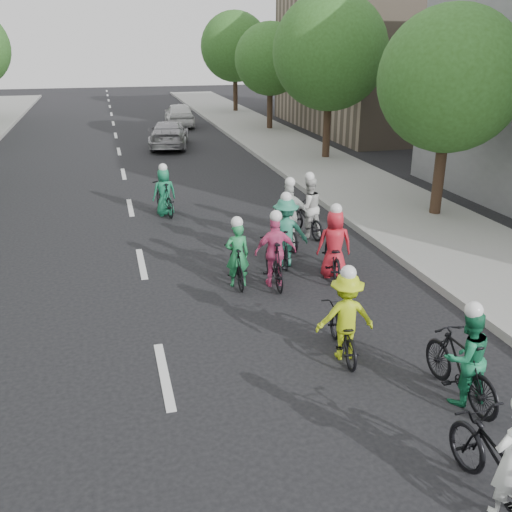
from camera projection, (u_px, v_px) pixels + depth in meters
name	position (u px, v px, depth m)	size (l,w,h in m)	color
ground	(164.00, 375.00, 9.10)	(120.00, 120.00, 0.00)	black
sidewalk_right	(362.00, 190.00, 20.01)	(4.00, 80.00, 0.15)	gray
curb_right	(310.00, 193.00, 19.54)	(0.18, 80.00, 0.18)	#999993
bldg_se	(392.00, 58.00, 33.16)	(10.00, 14.00, 8.00)	gray
tree_r_0	(450.00, 80.00, 15.74)	(4.00, 4.00, 5.97)	black
tree_r_1	(330.00, 52.00, 23.68)	(4.80, 4.80, 6.93)	black
tree_r_2	(270.00, 59.00, 32.01)	(4.00, 4.00, 5.97)	black
tree_r_3	(235.00, 47.00, 39.94)	(4.80, 4.80, 6.93)	black
cyclist_0	(505.00, 468.00, 6.35)	(0.79, 1.96, 1.58)	black
cyclist_1	(463.00, 362.00, 8.30)	(0.74, 1.75, 1.62)	black
cyclist_2	(344.00, 323.00, 9.48)	(1.04, 1.65, 1.66)	black
cyclist_3	(275.00, 257.00, 12.28)	(0.93, 1.76, 1.70)	black
cyclist_4	(333.00, 251.00, 12.75)	(0.98, 1.89, 1.71)	black
cyclist_5	(237.00, 261.00, 12.29)	(0.53, 1.48, 1.57)	black
cyclist_6	(308.00, 213.00, 15.36)	(0.88, 1.75, 1.78)	black
cyclist_7	(285.00, 237.00, 13.34)	(1.15, 1.58, 1.79)	black
cyclist_8	(289.00, 223.00, 14.53)	(1.00, 1.61, 1.84)	black
cyclist_9	(164.00, 195.00, 17.23)	(0.79, 1.77, 1.59)	black
follow_car_lead	(169.00, 134.00, 28.04)	(1.79, 4.41, 1.28)	#A5A4A9
follow_car_trail	(179.00, 114.00, 34.85)	(1.67, 4.15, 1.42)	white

